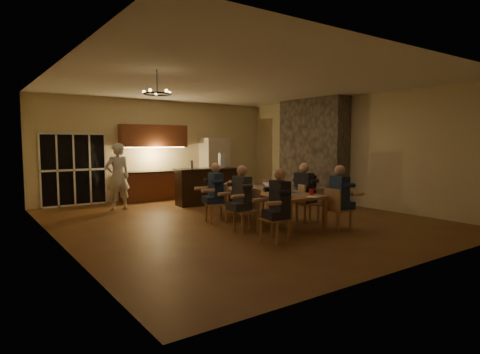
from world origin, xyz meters
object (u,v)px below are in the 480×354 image
(laptop_f, at_px, (245,181))
(plate_far, at_px, (256,186))
(chair_left_near, at_px, (275,218))
(person_left_far, at_px, (216,193))
(plate_near, at_px, (293,191))
(mug_front, at_px, (276,190))
(person_right_mid, at_px, (304,193))
(laptop_a, at_px, (284,191))
(chandelier, at_px, (157,94))
(bar_bottle, at_px, (192,165))
(redcup_far, at_px, (230,182))
(can_right, at_px, (270,186))
(mug_mid, at_px, (248,186))
(chair_left_mid, at_px, (246,210))
(refrigerator, at_px, (215,167))
(person_left_mid, at_px, (242,198))
(person_left_near, at_px, (280,205))
(standing_person, at_px, (118,177))
(laptop_b, at_px, (297,188))
(redcup_near, at_px, (311,192))
(can_cola, at_px, (223,183))
(mug_back, at_px, (229,186))
(laptop_e, at_px, (229,182))
(plate_left, at_px, (276,195))
(person_right_near, at_px, (339,198))
(dining_table, at_px, (262,206))
(bar_blender, at_px, (221,160))
(chair_right_far, at_px, (273,197))
(can_silver, at_px, (281,190))
(chair_right_mid, at_px, (308,203))
(chair_right_near, at_px, (339,209))
(bar_island, at_px, (207,186))
(chair_left_far, at_px, (216,203))

(laptop_f, bearing_deg, plate_far, -80.49)
(chair_left_near, bearing_deg, person_left_far, 163.66)
(plate_near, bearing_deg, mug_front, 169.10)
(person_right_mid, relative_size, laptop_a, 4.31)
(chandelier, distance_m, bar_bottle, 4.43)
(redcup_far, xyz_separation_m, can_right, (0.36, -1.21, 0.00))
(plate_near, relative_size, bar_bottle, 1.06)
(mug_mid, bearing_deg, mug_front, -94.63)
(chair_left_mid, xyz_separation_m, person_right_mid, (1.67, 0.02, 0.24))
(refrigerator, distance_m, person_left_mid, 5.81)
(person_left_near, bearing_deg, standing_person, -157.50)
(chandelier, height_order, laptop_b, chandelier)
(redcup_near, relative_size, can_cola, 1.00)
(mug_back, relative_size, can_cola, 0.83)
(chandelier, bearing_deg, laptop_e, 26.76)
(chair_left_near, xyz_separation_m, mug_mid, (1.01, 2.18, 0.36))
(mug_mid, xyz_separation_m, redcup_far, (0.02, 0.82, 0.01))
(can_cola, relative_size, plate_left, 0.43)
(chair_left_near, xyz_separation_m, person_left_mid, (0.03, 1.09, 0.24))
(person_left_near, bearing_deg, mug_back, 177.87)
(laptop_b, bearing_deg, mug_back, 77.85)
(laptop_b, relative_size, plate_left, 1.15)
(redcup_near, bearing_deg, redcup_far, 95.67)
(person_right_near, bearing_deg, person_left_far, 49.01)
(refrigerator, bearing_deg, dining_table, -109.26)
(plate_near, distance_m, bar_blender, 3.64)
(chair_left_mid, distance_m, chair_right_far, 2.07)
(laptop_e, bearing_deg, refrigerator, -119.52)
(laptop_a, distance_m, mug_front, 0.66)
(person_left_mid, height_order, can_silver, person_left_mid)
(chair_right_far, bearing_deg, person_left_far, 100.34)
(refrigerator, relative_size, redcup_near, 16.67)
(chair_right_far, distance_m, redcup_near, 1.96)
(chair_right_mid, height_order, redcup_near, chair_right_mid)
(dining_table, relative_size, plate_left, 11.16)
(mug_mid, xyz_separation_m, plate_left, (-0.39, -1.50, -0.04))
(chair_left_mid, xyz_separation_m, person_left_far, (-0.00, 1.18, 0.24))
(person_left_near, bearing_deg, can_right, 153.75)
(chair_right_near, distance_m, bar_bottle, 4.88)
(bar_island, relative_size, can_silver, 15.78)
(chair_left_far, bearing_deg, laptop_e, 136.74)
(laptop_b, height_order, redcup_near, laptop_b)
(chair_left_far, height_order, plate_far, chair_left_far)
(bar_blender, bearing_deg, laptop_e, -112.65)
(dining_table, distance_m, can_right, 0.67)
(laptop_b, height_order, bar_blender, bar_blender)
(chair_left_mid, height_order, redcup_far, chair_left_mid)
(bar_blender, bearing_deg, standing_person, 172.15)
(chair_left_far, relative_size, chair_right_mid, 1.00)
(mug_mid, bearing_deg, mug_back, 166.31)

